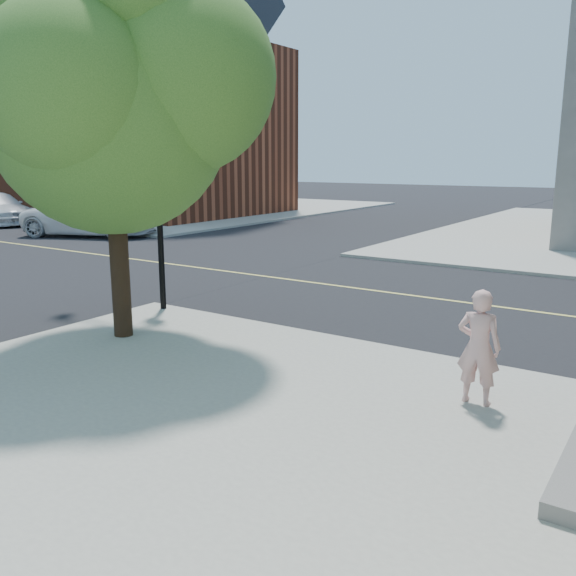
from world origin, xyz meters
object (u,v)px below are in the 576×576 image
Objects in this scene: street_tree at (114,83)px; car_a at (92,217)px; signal_pole at (88,140)px; man_on_phone at (479,347)px.

street_tree reaches higher than car_a.
signal_pole is 0.76× the size of car_a.
street_tree is at bearing -149.35° from car_a.
signal_pole reaches higher than car_a.
man_on_phone reaches higher than car_a.
car_a is at bearing -28.75° from man_on_phone.
signal_pole is (-3.25, 1.93, -0.85)m from street_tree.
man_on_phone is at bearing 4.09° from street_tree.
street_tree is at bearing -24.60° from signal_pole.
street_tree is 17.77m from car_a.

